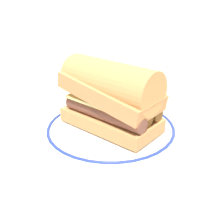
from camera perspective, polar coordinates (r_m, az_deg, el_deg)
name	(u,v)px	position (r m, az deg, el deg)	size (l,w,h in m)	color
ground_plane	(113,130)	(0.57, 0.19, -3.70)	(1.50, 1.50, 0.00)	beige
plate	(112,129)	(0.56, 0.00, -3.44)	(0.27, 0.27, 0.01)	white
sausage_sandwich	(112,95)	(0.53, 0.00, 3.36)	(0.21, 0.13, 0.13)	tan
drinking_glass	(178,82)	(0.74, 13.13, 5.86)	(0.06, 0.06, 0.09)	silver
salt_shaker	(97,75)	(0.78, -2.99, 7.50)	(0.03, 0.03, 0.08)	white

